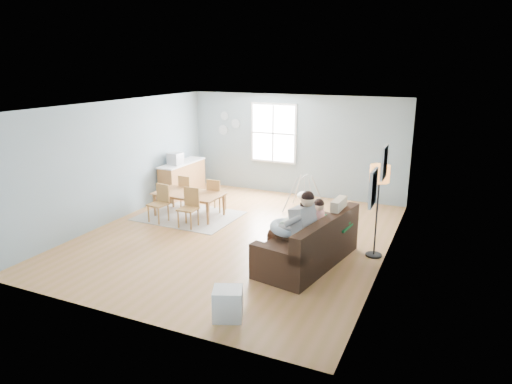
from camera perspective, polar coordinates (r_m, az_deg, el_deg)
The scene contains 22 objects.
room at distance 9.00m, azimuth -2.57°, elevation 9.01°, with size 8.40×9.40×3.90m.
window at distance 12.48m, azimuth 2.20°, elevation 7.36°, with size 1.32×0.08×1.62m.
pictures at distance 7.20m, azimuth 15.10°, elevation 2.13°, with size 0.05×1.34×0.74m.
wall_plates at distance 13.05m, azimuth -3.56°, elevation 8.51°, with size 0.67×0.02×0.66m.
sofa at distance 8.27m, azimuth 6.84°, elevation -6.80°, with size 1.37×2.40×0.92m.
green_throw at distance 8.84m, azimuth 8.72°, elevation -3.56°, with size 1.03×0.83×0.04m, color #155C29.
beige_pillow at distance 8.49m, azimuth 10.25°, elevation -2.64°, with size 0.15×0.55×0.55m, color #C0AF92.
father at distance 7.90m, azimuth 4.92°, elevation -4.29°, with size 1.07×0.62×1.45m.
nursing_pillow at distance 8.00m, azimuth 3.85°, elevation -4.50°, with size 0.60×0.60×0.16m, color #AEC4DA.
infant at distance 8.00m, azimuth 4.01°, elevation -3.74°, with size 0.17×0.43×0.16m.
toddler at distance 8.32m, azimuth 7.15°, elevation -3.28°, with size 0.63×0.38×0.95m.
floor_lamp at distance 8.46m, azimuth 15.15°, elevation 1.27°, with size 0.35×0.35×1.74m.
storage_cube at distance 6.61m, azimuth -3.63°, elevation -13.76°, with size 0.52×0.49×0.45m.
rug at distance 10.90m, azimuth -8.35°, elevation -2.97°, with size 2.24×1.70×0.01m, color gray.
dining_table at distance 10.81m, azimuth -8.41°, elevation -1.59°, with size 1.61×0.90×0.56m, color brown.
chair_sw at distance 10.55m, azimuth -11.90°, elevation -1.10°, with size 0.44×0.44×0.85m.
chair_se at distance 10.10m, azimuth -8.30°, elevation -1.64°, with size 0.40×0.40×0.86m.
chair_nw at distance 11.43m, azimuth -8.62°, elevation 0.28°, with size 0.42×0.42×0.83m.
chair_ne at distance 11.00m, azimuth -5.08°, elevation -0.21°, with size 0.38×0.38×0.82m.
counter at distance 12.50m, azimuth -9.17°, elevation 1.65°, with size 0.50×1.65×0.92m.
monitor at distance 12.11m, azimuth -10.07°, elevation 4.12°, with size 0.36×0.34×0.31m.
baby_swing at distance 11.17m, azimuth 6.03°, elevation -0.38°, with size 0.86×0.87×0.86m.
Camera 1 is at (4.03, -7.98, 3.49)m, focal length 32.00 mm.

